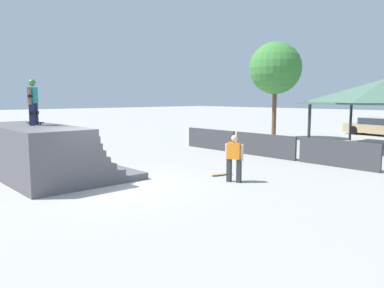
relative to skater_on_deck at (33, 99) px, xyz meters
name	(u,v)px	position (x,y,z in m)	size (l,w,h in m)	color
ground_plane	(105,187)	(2.85, 1.02, -2.67)	(160.00, 160.00, 0.00)	#A3A09B
quarter_pipe_ramp	(41,154)	(0.07, 0.15, -1.88)	(5.58, 3.81, 1.78)	#565459
skater_on_deck	(33,99)	(0.00, 0.00, 0.00)	(0.60, 0.53, 1.55)	#1E2347
skateboard_on_deck	(35,123)	(-0.40, 0.17, -0.83)	(0.81, 0.38, 0.09)	blue
bystander_walking	(234,156)	(5.07, 4.42, -1.82)	(0.60, 0.35, 1.52)	#2D2D33
skateboard_on_ground	(222,174)	(4.09, 4.90, -2.61)	(0.40, 0.82, 0.09)	green
barrier_fence	(265,145)	(2.53, 9.42, -2.14)	(10.31, 0.12, 1.05)	#3D3D42
tree_beside_pavilion	(275,68)	(-1.72, 16.10, 1.93)	(3.38, 3.38, 6.31)	brown
parked_car_tan	(377,127)	(2.04, 23.39, -2.06)	(4.71, 2.22, 1.27)	tan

